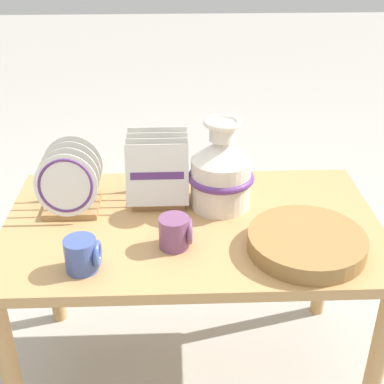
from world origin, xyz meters
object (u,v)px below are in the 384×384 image
ceramic_vase (221,171)px  wicker_charger_stack (307,242)px  dish_rack_round_plates (70,186)px  mug_plum_glaze (176,232)px  dish_rack_square_plates (158,176)px  mug_cobalt_glaze (83,255)px

ceramic_vase → wicker_charger_stack: size_ratio=0.89×
dish_rack_round_plates → ceramic_vase: bearing=1.5°
ceramic_vase → mug_plum_glaze: ceramic_vase is taller
dish_rack_square_plates → wicker_charger_stack: bearing=-36.5°
dish_rack_round_plates → mug_cobalt_glaze: size_ratio=2.24×
dish_rack_square_plates → mug_plum_glaze: size_ratio=2.28×
wicker_charger_stack → mug_cobalt_glaze: bearing=-174.0°
wicker_charger_stack → dish_rack_round_plates: bearing=160.2°
ceramic_vase → mug_cobalt_glaze: size_ratio=3.10×
mug_cobalt_glaze → mug_plum_glaze: same height
ceramic_vase → mug_plum_glaze: bearing=-122.6°
dish_rack_round_plates → mug_plum_glaze: dish_rack_round_plates is taller
dish_rack_round_plates → mug_cobalt_glaze: bearing=-75.8°
dish_rack_round_plates → dish_rack_square_plates: dish_rack_square_plates is taller
dish_rack_round_plates → wicker_charger_stack: dish_rack_round_plates is taller
mug_plum_glaze → mug_cobalt_glaze: bearing=-158.2°
dish_rack_square_plates → wicker_charger_stack: dish_rack_square_plates is taller
ceramic_vase → mug_plum_glaze: 0.29m
mug_plum_glaze → wicker_charger_stack: bearing=-5.4°
dish_rack_square_plates → wicker_charger_stack: (0.44, -0.32, -0.06)m
ceramic_vase → dish_rack_round_plates: ceramic_vase is taller
mug_cobalt_glaze → mug_plum_glaze: size_ratio=1.00×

